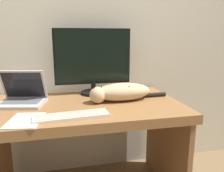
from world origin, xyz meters
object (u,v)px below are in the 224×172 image
Objects in this scene: monitor at (93,61)px; external_keyboard at (72,116)px; laptop at (22,97)px; cat at (120,92)px.

monitor is 1.39× the size of external_keyboard.
external_keyboard is (0.32, -0.34, -0.04)m from laptop.
monitor is 1.75× the size of laptop.
monitor reaches higher than external_keyboard.
laptop reaches higher than external_keyboard.
monitor is 1.01× the size of cat.
monitor is 0.58m from laptop.
laptop is (-0.51, -0.17, -0.22)m from monitor.
cat is at bearing -55.82° from monitor.
cat is (0.35, 0.28, 0.05)m from external_keyboard.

